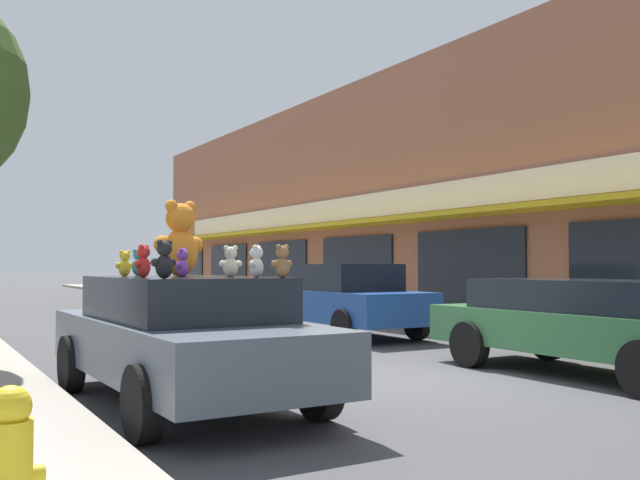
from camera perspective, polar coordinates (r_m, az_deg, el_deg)
name	(u,v)px	position (r m, az deg, el deg)	size (l,w,h in m)	color
ground_plane	(380,380)	(9.65, 4.84, -11.10)	(260.00, 260.00, 0.00)	#424244
sidewalk_far	(633,351)	(13.28, 23.77, -8.13)	(2.51, 90.00, 0.14)	gray
storefront_row	(484,204)	(25.17, 12.95, 2.79)	(11.58, 35.37, 7.23)	#9E6047
plush_art_car	(183,335)	(8.00, -10.91, -7.48)	(2.02, 4.63, 1.40)	#4C5660
teddy_bear_giant	(180,240)	(8.30, -11.13, 0.02)	(0.66, 0.44, 0.87)	orange
teddy_bear_cream	(231,262)	(7.60, -7.17, -1.75)	(0.25, 0.19, 0.34)	beige
teddy_bear_black	(164,260)	(6.88, -12.36, -1.57)	(0.28, 0.19, 0.37)	black
teddy_bear_red	(143,261)	(7.66, -13.95, -1.67)	(0.24, 0.23, 0.35)	red
teddy_bear_purple	(182,263)	(7.81, -10.94, -1.82)	(0.21, 0.22, 0.31)	purple
teddy_bear_teal	(138,263)	(8.85, -14.33, -1.78)	(0.24, 0.15, 0.32)	teal
teddy_bear_yellow	(124,264)	(8.42, -15.37, -1.84)	(0.23, 0.15, 0.30)	yellow
teddy_bear_brown	(282,262)	(7.14, -3.04, -1.75)	(0.25, 0.16, 0.34)	olive
teddy_bear_white	(256,262)	(7.39, -5.10, -1.75)	(0.23, 0.23, 0.34)	white
parked_car_far_left	(588,321)	(10.52, 20.67, -6.12)	(1.88, 4.76, 1.32)	#336B3D
parked_car_far_center	(346,299)	(15.31, 2.06, -4.71)	(1.96, 4.32, 1.55)	#1E4793
fire_hydrant	(9,467)	(3.96, -23.62, -16.27)	(0.33, 0.22, 0.79)	yellow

